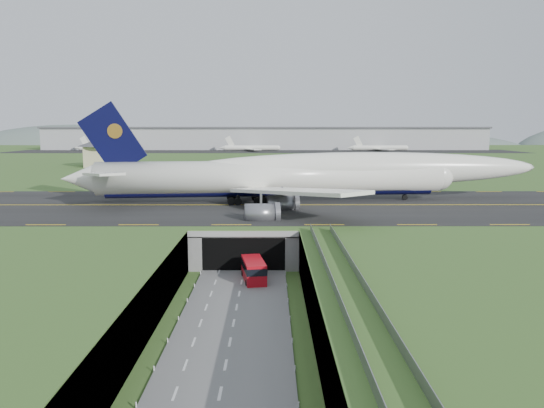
{
  "coord_description": "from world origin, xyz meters",
  "views": [
    {
      "loc": [
        3.95,
        -66.54,
        20.57
      ],
      "look_at": [
        4.12,
        20.0,
        8.19
      ],
      "focal_mm": 35.0,
      "sensor_mm": 36.0,
      "label": 1
    }
  ],
  "objects": [
    {
      "name": "ground",
      "position": [
        0.0,
        0.0,
        0.0
      ],
      "size": [
        900.0,
        900.0,
        0.0
      ],
      "primitive_type": "plane",
      "color": "#305823",
      "rests_on": "ground"
    },
    {
      "name": "airfield_deck",
      "position": [
        0.0,
        0.0,
        3.0
      ],
      "size": [
        800.0,
        800.0,
        6.0
      ],
      "primitive_type": "cube",
      "color": "gray",
      "rests_on": "ground"
    },
    {
      "name": "trench_road",
      "position": [
        0.0,
        -7.5,
        0.1
      ],
      "size": [
        12.0,
        75.0,
        0.2
      ],
      "primitive_type": "cube",
      "color": "slate",
      "rests_on": "ground"
    },
    {
      "name": "taxiway",
      "position": [
        0.0,
        33.0,
        6.09
      ],
      "size": [
        800.0,
        44.0,
        0.18
      ],
      "primitive_type": "cube",
      "color": "black",
      "rests_on": "airfield_deck"
    },
    {
      "name": "tunnel_portal",
      "position": [
        0.0,
        16.71,
        3.33
      ],
      "size": [
        17.0,
        22.3,
        6.0
      ],
      "color": "gray",
      "rests_on": "ground"
    },
    {
      "name": "guideway",
      "position": [
        11.0,
        -19.11,
        5.32
      ],
      "size": [
        3.0,
        53.0,
        7.05
      ],
      "color": "#A8A8A3",
      "rests_on": "ground"
    },
    {
      "name": "jumbo_jet",
      "position": [
        10.93,
        37.66,
        11.42
      ],
      "size": [
        94.69,
        60.63,
        20.16
      ],
      "rotation": [
        0.0,
        0.0,
        0.1
      ],
      "color": "white",
      "rests_on": "ground"
    },
    {
      "name": "shuttle_tram",
      "position": [
        1.61,
        3.03,
        1.6
      ],
      "size": [
        3.79,
        7.43,
        2.9
      ],
      "rotation": [
        0.0,
        0.0,
        0.16
      ],
      "color": "red",
      "rests_on": "ground"
    },
    {
      "name": "service_building",
      "position": [
        -58.81,
        137.13,
        12.95
      ],
      "size": [
        23.53,
        23.53,
        11.73
      ],
      "rotation": [
        0.0,
        0.0,
        0.1
      ],
      "color": "#C6BB8F",
      "rests_on": "ground"
    },
    {
      "name": "cargo_terminal",
      "position": [
        -0.11,
        299.41,
        13.96
      ],
      "size": [
        320.0,
        67.0,
        15.6
      ],
      "color": "#B2B2B2",
      "rests_on": "ground"
    },
    {
      "name": "distant_hills",
      "position": [
        64.38,
        430.0,
        -4.0
      ],
      "size": [
        700.0,
        91.0,
        60.0
      ],
      "color": "slate",
      "rests_on": "ground"
    }
  ]
}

